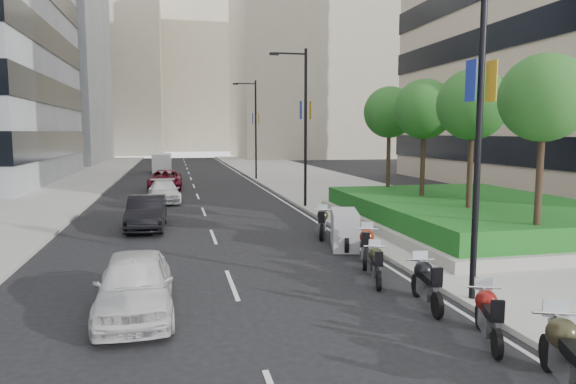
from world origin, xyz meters
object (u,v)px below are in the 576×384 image
object	(u,v)px
motorcycle_5	(344,230)
lamp_post_1	(303,120)
motorcycle_3	(376,265)
delivery_van	(162,164)
car_a	(135,284)
car_d	(165,180)
car_c	(164,191)
lamp_post_2	(254,125)
lamp_post_0	(474,103)
motorcycle_2	(426,283)
motorcycle_0	(567,356)
motorcycle_6	(322,223)
motorcycle_1	(488,316)
motorcycle_4	(366,246)
car_b	(147,213)

from	to	relation	value
motorcycle_5	lamp_post_1	bearing A→B (deg)	9.25
motorcycle_3	delivery_van	bearing A→B (deg)	25.56
car_a	delivery_van	bearing A→B (deg)	88.77
motorcycle_3	car_d	distance (m)	27.51
motorcycle_5	car_c	xyz separation A→B (m)	(-6.87, 14.78, -0.04)
lamp_post_2	motorcycle_5	xyz separation A→B (m)	(-0.96, -28.22, -4.36)
lamp_post_0	lamp_post_2	distance (m)	35.00
motorcycle_3	car_d	world-z (taller)	car_d
motorcycle_2	motorcycle_5	bearing A→B (deg)	8.32
motorcycle_0	car_d	world-z (taller)	car_d
lamp_post_2	motorcycle_6	distance (m)	26.36
car_c	motorcycle_0	bearing A→B (deg)	-78.65
motorcycle_1	motorcycle_2	world-z (taller)	motorcycle_2
motorcycle_3	delivery_van	xyz separation A→B (m)	(-6.93, 43.74, 0.41)
motorcycle_6	motorcycle_2	bearing A→B (deg)	-160.27
motorcycle_1	motorcycle_6	distance (m)	11.28
motorcycle_2	motorcycle_4	world-z (taller)	motorcycle_4
car_b	delivery_van	world-z (taller)	delivery_van
lamp_post_1	motorcycle_1	world-z (taller)	lamp_post_1
lamp_post_2	motorcycle_2	bearing A→B (deg)	-91.77
motorcycle_0	motorcycle_3	size ratio (longest dim) A/B	1.20
motorcycle_2	motorcycle_5	size ratio (longest dim) A/B	0.89
motorcycle_0	lamp_post_0	bearing A→B (deg)	9.94
car_a	delivery_van	world-z (taller)	delivery_van
motorcycle_6	car_a	distance (m)	10.63
motorcycle_0	delivery_van	distance (m)	51.02
motorcycle_5	car_d	size ratio (longest dim) A/B	0.47
lamp_post_2	delivery_van	bearing A→B (deg)	127.37
lamp_post_1	motorcycle_3	bearing A→B (deg)	-95.87
lamp_post_0	lamp_post_2	size ratio (longest dim) A/B	1.00
delivery_van	lamp_post_2	bearing A→B (deg)	-50.80
car_b	car_d	world-z (taller)	car_b
motorcycle_1	lamp_post_1	bearing A→B (deg)	18.60
car_d	car_b	bearing A→B (deg)	-90.15
car_a	motorcycle_4	bearing A→B (deg)	23.28
motorcycle_2	car_d	world-z (taller)	car_d
motorcycle_3	motorcycle_6	size ratio (longest dim) A/B	0.92
motorcycle_0	motorcycle_3	bearing A→B (deg)	26.58
motorcycle_1	car_c	size ratio (longest dim) A/B	0.44
lamp_post_1	car_d	world-z (taller)	lamp_post_1
lamp_post_0	motorcycle_2	xyz separation A→B (m)	(-1.08, 0.09, -4.48)
motorcycle_3	car_a	xyz separation A→B (m)	(-6.66, -1.24, 0.22)
motorcycle_5	motorcycle_6	size ratio (longest dim) A/B	1.18
motorcycle_6	delivery_van	size ratio (longest dim) A/B	0.43
car_b	car_c	xyz separation A→B (m)	(0.61, 9.19, -0.08)
lamp_post_1	motorcycle_0	xyz separation A→B (m)	(-0.88, -21.41, -4.41)
motorcycle_5	car_d	distance (m)	23.34
lamp_post_0	car_b	bearing A→B (deg)	124.30
motorcycle_2	car_c	xyz separation A→B (m)	(-6.75, 21.47, 0.08)
lamp_post_0	car_d	size ratio (longest dim) A/B	1.70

